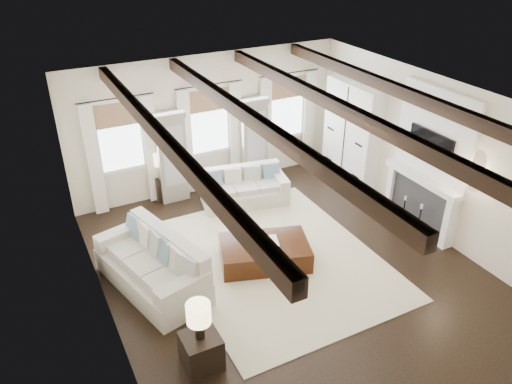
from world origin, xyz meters
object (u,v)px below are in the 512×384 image
sofa_back (244,189)px  sofa_left (155,266)px  ottoman (264,253)px  side_table_front (201,351)px  side_table_back (164,187)px

sofa_back → sofa_left: size_ratio=0.82×
ottoman → side_table_front: bearing=-120.3°
side_table_front → side_table_back: size_ratio=0.91×
sofa_back → ottoman: (-0.67, -2.25, -0.11)m
side_table_front → side_table_back: (1.06, 5.00, 0.03)m
sofa_left → side_table_back: sofa_left is taller
ottoman → sofa_back: bearing=91.5°
sofa_back → sofa_left: sofa_left is taller
sofa_left → side_table_front: 2.07m
sofa_left → ottoman: sofa_left is taller
sofa_left → ottoman: (2.02, -0.31, -0.19)m
sofa_left → side_table_back: bearing=69.4°
ottoman → side_table_back: bearing=123.9°
side_table_front → sofa_back: bearing=56.5°
sofa_left → side_table_front: sofa_left is taller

